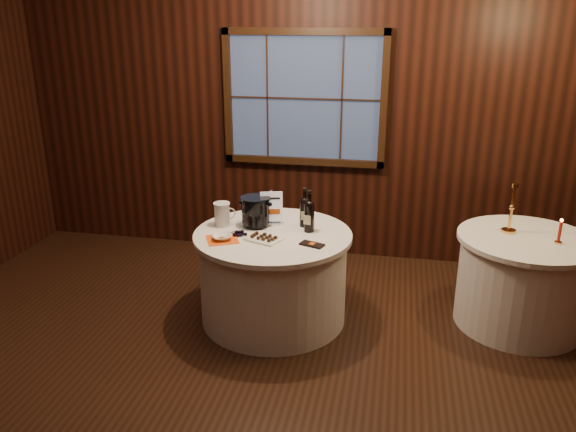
% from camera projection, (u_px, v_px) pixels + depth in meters
% --- Properties ---
extents(ground, '(6.00, 6.00, 0.00)m').
position_uv_depth(ground, '(242.00, 389.00, 3.85)').
color(ground, black).
rests_on(ground, ground).
extents(back_wall, '(6.00, 0.10, 3.00)m').
position_uv_depth(back_wall, '(305.00, 109.00, 5.63)').
color(back_wall, black).
rests_on(back_wall, ground).
extents(main_table, '(1.28, 1.28, 0.77)m').
position_uv_depth(main_table, '(273.00, 276.00, 4.64)').
color(main_table, white).
rests_on(main_table, ground).
extents(side_table, '(1.08, 1.08, 0.77)m').
position_uv_depth(side_table, '(521.00, 281.00, 4.56)').
color(side_table, white).
rests_on(side_table, ground).
extents(sign_stand, '(0.18, 0.13, 0.30)m').
position_uv_depth(sign_stand, '(271.00, 213.00, 4.68)').
color(sign_stand, silver).
rests_on(sign_stand, main_table).
extents(port_bottle_left, '(0.08, 0.09, 0.33)m').
position_uv_depth(port_bottle_left, '(305.00, 210.00, 4.62)').
color(port_bottle_left, black).
rests_on(port_bottle_left, main_table).
extents(port_bottle_right, '(0.08, 0.09, 0.35)m').
position_uv_depth(port_bottle_right, '(309.00, 214.00, 4.50)').
color(port_bottle_right, black).
rests_on(port_bottle_right, main_table).
extents(ice_bucket, '(0.25, 0.25, 0.25)m').
position_uv_depth(ice_bucket, '(256.00, 211.00, 4.62)').
color(ice_bucket, black).
rests_on(ice_bucket, main_table).
extents(chocolate_plate, '(0.32, 0.27, 0.04)m').
position_uv_depth(chocolate_plate, '(264.00, 238.00, 4.37)').
color(chocolate_plate, white).
rests_on(chocolate_plate, main_table).
extents(chocolate_box, '(0.20, 0.15, 0.02)m').
position_uv_depth(chocolate_box, '(312.00, 244.00, 4.27)').
color(chocolate_box, black).
rests_on(chocolate_box, main_table).
extents(grape_bunch, '(0.18, 0.09, 0.04)m').
position_uv_depth(grape_bunch, '(239.00, 234.00, 4.44)').
color(grape_bunch, black).
rests_on(grape_bunch, main_table).
extents(glass_pitcher, '(0.18, 0.14, 0.20)m').
position_uv_depth(glass_pitcher, '(222.00, 214.00, 4.64)').
color(glass_pitcher, silver).
rests_on(glass_pitcher, main_table).
extents(orange_napkin, '(0.32, 0.32, 0.00)m').
position_uv_depth(orange_napkin, '(222.00, 239.00, 4.38)').
color(orange_napkin, '#E05012').
rests_on(orange_napkin, main_table).
extents(cracker_bowl, '(0.20, 0.20, 0.04)m').
position_uv_depth(cracker_bowl, '(222.00, 237.00, 4.37)').
color(cracker_bowl, white).
rests_on(cracker_bowl, orange_napkin).
extents(brass_candlestick, '(0.12, 0.12, 0.41)m').
position_uv_depth(brass_candlestick, '(511.00, 215.00, 4.49)').
color(brass_candlestick, gold).
rests_on(brass_candlestick, side_table).
extents(red_candle, '(0.05, 0.05, 0.20)m').
position_uv_depth(red_candle, '(559.00, 234.00, 4.29)').
color(red_candle, gold).
rests_on(red_candle, side_table).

